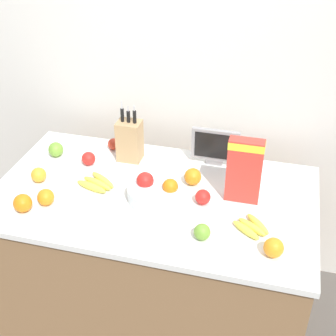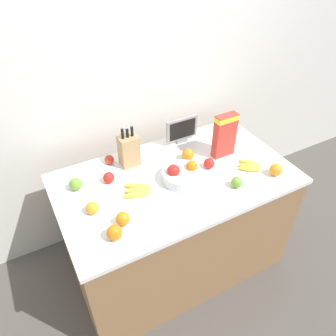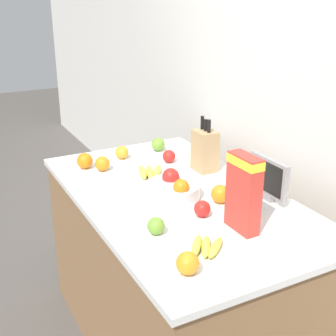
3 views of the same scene
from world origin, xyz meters
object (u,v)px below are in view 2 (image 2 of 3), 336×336
orange_back_center (188,155)px  apple_rear (109,160)px  apple_front (109,178)px  orange_front_left (92,208)px  cereal_box (225,134)px  fruit_bowl (182,175)px  small_monitor (182,130)px  banana_bunch_left (250,166)px  apple_middle (76,184)px  apple_rightmost (209,163)px  banana_bunch_right (137,190)px  orange_front_right (114,232)px  orange_mid_right (123,219)px  apple_leftmost (237,182)px  knife_block (129,150)px  orange_by_cereal (276,170)px

orange_back_center → apple_rear: bearing=156.1°
apple_front → orange_front_left: (-0.18, -0.21, 0.00)m
cereal_box → orange_front_left: (-0.99, -0.11, -0.14)m
apple_front → fruit_bowl: bearing=-25.6°
cereal_box → orange_front_left: 1.01m
small_monitor → orange_front_left: bearing=-154.8°
banana_bunch_left → orange_front_left: (-1.06, 0.10, 0.02)m
small_monitor → apple_middle: 0.85m
apple_rightmost → banana_bunch_right: bearing=179.5°
orange_front_left → apple_rightmost: bearing=2.0°
apple_rear → small_monitor: bearing=-1.0°
orange_front_right → orange_back_center: bearing=30.3°
orange_front_right → orange_mid_right: bearing=43.0°
cereal_box → apple_middle: (-1.02, 0.13, -0.13)m
banana_bunch_right → orange_front_left: 0.30m
cereal_box → banana_bunch_left: cereal_box is taller
banana_bunch_right → apple_middle: 0.39m
orange_front_right → apple_rightmost: bearing=18.7°
apple_leftmost → apple_rightmost: bearing=100.6°
knife_block → apple_rear: (-0.12, 0.07, -0.08)m
apple_leftmost → orange_by_cereal: 0.30m
cereal_box → apple_middle: size_ratio=3.95×
apple_front → apple_rear: 0.20m
apple_middle → orange_by_cereal: bearing=-22.1°
small_monitor → apple_rightmost: size_ratio=3.43×
knife_block → fruit_bowl: 0.39m
small_monitor → banana_bunch_right: size_ratio=1.21×
apple_leftmost → cereal_box: bearing=68.9°
banana_bunch_left → apple_middle: (-1.09, 0.35, 0.02)m
banana_bunch_left → orange_by_cereal: (0.10, -0.14, 0.02)m
banana_bunch_left → orange_mid_right: orange_mid_right is taller
orange_by_cereal → fruit_bowl: bearing=156.4°
apple_rear → orange_back_center: bearing=-23.9°
apple_front → banana_bunch_right: bearing=-56.0°
banana_bunch_left → orange_front_right: bearing=-172.7°
cereal_box → apple_rightmost: (-0.17, -0.08, -0.14)m
cereal_box → orange_front_left: bearing=-174.1°
apple_middle → apple_rightmost: apple_middle is taller
apple_leftmost → orange_mid_right: bearing=176.1°
apple_leftmost → orange_by_cereal: (0.30, -0.03, 0.01)m
small_monitor → cereal_box: (0.18, -0.27, 0.06)m
apple_rear → orange_front_right: bearing=-107.8°
apple_rightmost → orange_front_left: bearing=-178.0°
banana_bunch_left → apple_front: apple_front is taller
small_monitor → orange_back_center: (-0.07, -0.21, -0.07)m
orange_front_right → apple_front: bearing=73.5°
small_monitor → apple_rear: 0.57m
apple_rear → knife_block: bearing=-30.3°
small_monitor → cereal_box: size_ratio=0.78×
apple_middle → apple_leftmost: 1.00m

